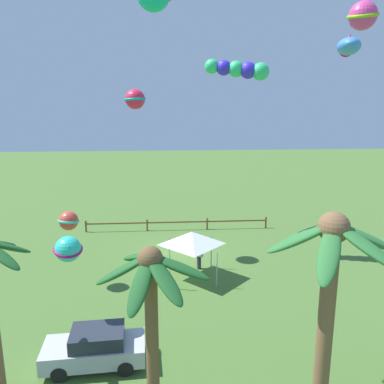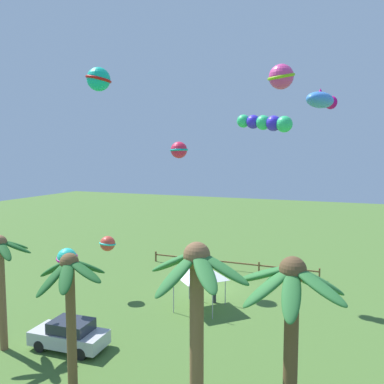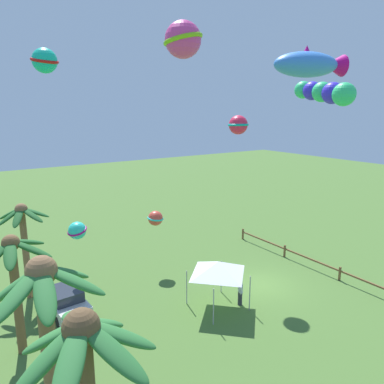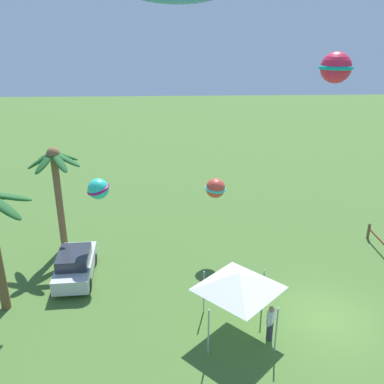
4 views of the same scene
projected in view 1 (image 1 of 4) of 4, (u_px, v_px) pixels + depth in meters
ground_plane at (179, 252)px, 26.79m from camera, size 120.00×120.00×0.00m
palm_tree_0 at (331, 266)px, 12.26m from camera, size 4.24×3.86×6.79m
palm_tree_2 at (151, 292)px, 11.85m from camera, size 3.62×3.37×5.88m
rail_fence at (177, 223)px, 31.41m from camera, size 14.71×0.12×0.95m
parked_car_0 at (95, 348)px, 15.08m from camera, size 4.00×1.94×1.51m
spectator_0 at (199, 256)px, 23.95m from camera, size 0.48×0.39×1.59m
festival_tent at (192, 238)px, 22.33m from camera, size 2.86×2.86×2.85m
kite_ball_0 at (68, 249)px, 15.43m from camera, size 1.50×1.50×1.04m
kite_ball_1 at (363, 16)px, 14.40m from camera, size 1.57×1.57×1.04m
kite_tube_3 at (239, 69)px, 24.32m from camera, size 3.98×1.70×1.36m
kite_ball_4 at (135, 99)px, 24.33m from camera, size 1.64×1.64×1.25m
kite_fish_5 at (348, 46)px, 18.39m from camera, size 1.76×2.55×0.97m
kite_ball_6 at (69, 221)px, 21.23m from camera, size 1.65×1.65×1.06m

